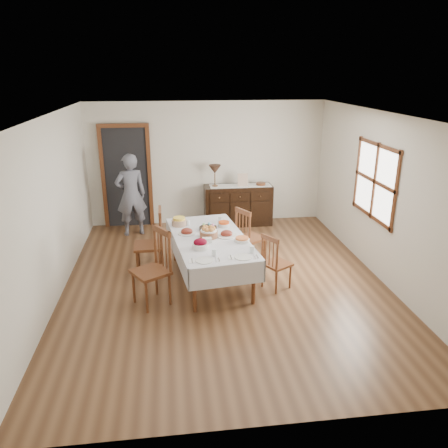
{
  "coord_description": "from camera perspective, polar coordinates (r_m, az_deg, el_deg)",
  "views": [
    {
      "loc": [
        -0.79,
        -6.19,
        3.2
      ],
      "look_at": [
        0.0,
        0.1,
        0.95
      ],
      "focal_mm": 35.0,
      "sensor_mm": 36.0,
      "label": 1
    }
  ],
  "objects": [
    {
      "name": "casserole_dish",
      "position": [
        6.62,
        2.37,
        -2.05
      ],
      "size": [
        0.23,
        0.23,
        0.07
      ],
      "color": "silver",
      "rests_on": "dining_table"
    },
    {
      "name": "chair_right_far",
      "position": [
        7.51,
        3.25,
        -1.51
      ],
      "size": [
        0.57,
        0.57,
        1.0
      ],
      "rotation": [
        0.0,
        0.0,
        2.09
      ],
      "color": "#5A2F18",
      "rests_on": "ground"
    },
    {
      "name": "egg_basket",
      "position": [
        7.1,
        -2.1,
        -0.52
      ],
      "size": [
        0.29,
        0.29,
        0.1
      ],
      "color": "black",
      "rests_on": "dining_table"
    },
    {
      "name": "butter_dish",
      "position": [
        6.59,
        -2.23,
        -2.12
      ],
      "size": [
        0.15,
        0.11,
        0.07
      ],
      "color": "silver",
      "rests_on": "dining_table"
    },
    {
      "name": "carrot_bowl",
      "position": [
        7.24,
        -0.02,
        -0.03
      ],
      "size": [
        0.2,
        0.2,
        0.09
      ],
      "color": "silver",
      "rests_on": "dining_table"
    },
    {
      "name": "bread_basket",
      "position": [
        6.78,
        -2.01,
        -1.12
      ],
      "size": [
        0.28,
        0.28,
        0.18
      ],
      "color": "brown",
      "rests_on": "dining_table"
    },
    {
      "name": "pineapple_bowl",
      "position": [
        7.33,
        -5.88,
        0.3
      ],
      "size": [
        0.25,
        0.25,
        0.14
      ],
      "color": "tan",
      "rests_on": "dining_table"
    },
    {
      "name": "ham_platter_b",
      "position": [
        6.84,
        0.33,
        -1.35
      ],
      "size": [
        0.33,
        0.33,
        0.11
      ],
      "color": "silver",
      "rests_on": "dining_table"
    },
    {
      "name": "picture_frame",
      "position": [
        9.22,
        2.47,
        5.76
      ],
      "size": [
        0.22,
        0.08,
        0.28
      ],
      "color": "tan",
      "rests_on": "sideboard"
    },
    {
      "name": "dining_table",
      "position": [
        6.84,
        -1.86,
        -2.42
      ],
      "size": [
        1.36,
        2.26,
        0.73
      ],
      "rotation": [
        0.0,
        0.0,
        0.13
      ],
      "color": "silver",
      "rests_on": "ground"
    },
    {
      "name": "ham_platter_a",
      "position": [
        6.95,
        -4.89,
        -1.05
      ],
      "size": [
        0.27,
        0.27,
        0.11
      ],
      "color": "silver",
      "rests_on": "dining_table"
    },
    {
      "name": "beet_bowl",
      "position": [
        6.37,
        -3.11,
        -2.65
      ],
      "size": [
        0.24,
        0.24,
        0.15
      ],
      "color": "silver",
      "rests_on": "dining_table"
    },
    {
      "name": "setting_right",
      "position": [
        6.13,
        2.87,
        -3.99
      ],
      "size": [
        0.44,
        0.31,
        0.1
      ],
      "color": "silver",
      "rests_on": "dining_table"
    },
    {
      "name": "deco_bowl",
      "position": [
        9.37,
        4.82,
        5.24
      ],
      "size": [
        0.2,
        0.2,
        0.06
      ],
      "color": "#5A2F18",
      "rests_on": "sideboard"
    },
    {
      "name": "setting_left",
      "position": [
        6.03,
        -2.17,
        -4.42
      ],
      "size": [
        0.44,
        0.31,
        0.1
      ],
      "color": "silver",
      "rests_on": "dining_table"
    },
    {
      "name": "chair_left_far",
      "position": [
        7.18,
        -9.38,
        -2.29
      ],
      "size": [
        0.47,
        0.47,
        1.11
      ],
      "rotation": [
        0.0,
        0.0,
        -1.56
      ],
      "color": "#5A2F18",
      "rests_on": "ground"
    },
    {
      "name": "sideboard",
      "position": [
        9.44,
        1.84,
        2.49
      ],
      "size": [
        1.44,
        0.53,
        0.87
      ],
      "color": "black",
      "rests_on": "ground"
    },
    {
      "name": "person",
      "position": [
        8.91,
        -12.09,
        4.09
      ],
      "size": [
        0.63,
        0.49,
        1.78
      ],
      "primitive_type": "imported",
      "rotation": [
        0.0,
        0.0,
        3.4
      ],
      "color": "#5A5B67",
      "rests_on": "ground"
    },
    {
      "name": "glass_far_b",
      "position": [
        7.46,
        -0.49,
        0.63
      ],
      "size": [
        0.07,
        0.07,
        0.09
      ],
      "color": "white",
      "rests_on": "dining_table"
    },
    {
      "name": "glass_far_a",
      "position": [
        7.33,
        -4.72,
        0.2
      ],
      "size": [
        0.07,
        0.07,
        0.09
      ],
      "color": "white",
      "rests_on": "dining_table"
    },
    {
      "name": "room_shell",
      "position": [
        6.82,
        -1.56,
        6.33
      ],
      "size": [
        5.02,
        6.02,
        2.65
      ],
      "color": "silver",
      "rests_on": "ground"
    },
    {
      "name": "chair_left_near",
      "position": [
        6.29,
        -9.12,
        -5.53
      ],
      "size": [
        0.64,
        0.64,
        1.11
      ],
      "rotation": [
        0.0,
        0.0,
        -1.02
      ],
      "color": "#5A2F18",
      "rests_on": "ground"
    },
    {
      "name": "ground",
      "position": [
        7.01,
        0.1,
        -7.61
      ],
      "size": [
        6.0,
        6.0,
        0.0
      ],
      "primitive_type": "plane",
      "color": "brown"
    },
    {
      "name": "runner",
      "position": [
        9.31,
        2.15,
        5.04
      ],
      "size": [
        1.3,
        0.35,
        0.01
      ],
      "color": "white",
      "rests_on": "sideboard"
    },
    {
      "name": "chair_right_near",
      "position": [
        6.68,
        6.65,
        -4.89
      ],
      "size": [
        0.51,
        0.51,
        0.89
      ],
      "rotation": [
        0.0,
        0.0,
        2.12
      ],
      "color": "#5A2F18",
      "rests_on": "ground"
    },
    {
      "name": "table_lamp",
      "position": [
        9.16,
        -1.21,
        7.06
      ],
      "size": [
        0.26,
        0.26,
        0.46
      ],
      "color": "brown",
      "rests_on": "sideboard"
    }
  ]
}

